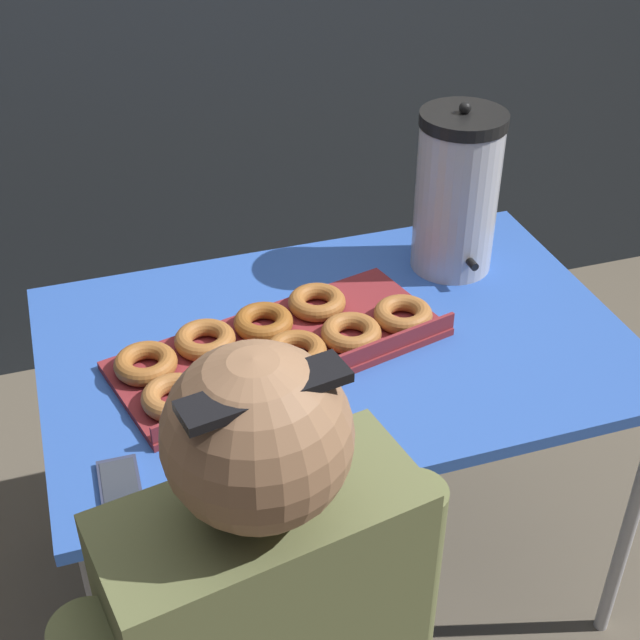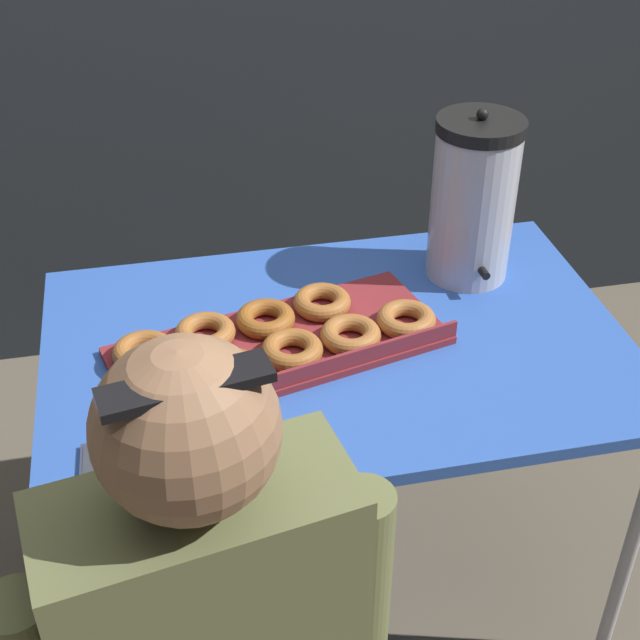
# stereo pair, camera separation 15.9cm
# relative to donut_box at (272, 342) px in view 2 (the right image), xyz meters

# --- Properties ---
(ground_plane) EXTENTS (12.00, 12.00, 0.00)m
(ground_plane) POSITION_rel_donut_box_xyz_m (0.14, 0.01, -0.76)
(ground_plane) COLOR brown
(folding_table) EXTENTS (1.22, 0.80, 0.74)m
(folding_table) POSITION_rel_donut_box_xyz_m (0.14, 0.01, -0.07)
(folding_table) COLOR #2D56B2
(folding_table) RESTS_ON ground
(donut_box) EXTENTS (0.73, 0.44, 0.05)m
(donut_box) POSITION_rel_donut_box_xyz_m (0.00, 0.00, 0.00)
(donut_box) COLOR maroon
(donut_box) RESTS_ON folding_table
(coffee_urn) EXTENTS (0.19, 0.22, 0.40)m
(coffee_urn) POSITION_rel_donut_box_xyz_m (0.49, 0.21, 0.17)
(coffee_urn) COLOR #B7B7BC
(coffee_urn) RESTS_ON folding_table
(cell_phone) EXTENTS (0.07, 0.14, 0.01)m
(cell_phone) POSITION_rel_donut_box_xyz_m (-0.35, -0.29, -0.02)
(cell_phone) COLOR #2D334C
(cell_phone) RESTS_ON folding_table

